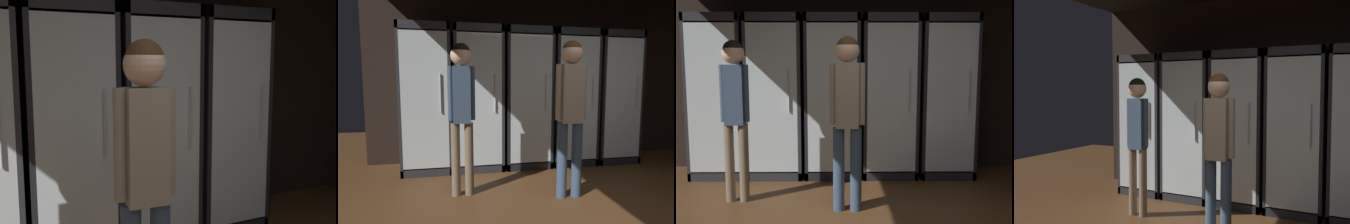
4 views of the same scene
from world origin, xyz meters
TOP-DOWN VIEW (x-y plane):
  - wall_back at (0.00, 3.03)m, footprint 6.00×0.06m
  - cooler_far_left at (-2.06, 2.69)m, footprint 0.67×0.70m
  - cooler_left at (-1.35, 2.69)m, footprint 0.67×0.70m
  - cooler_center at (-0.64, 2.69)m, footprint 0.67×0.70m
  - cooler_right at (0.07, 2.68)m, footprint 0.67×0.70m
  - cooler_far_right at (0.78, 2.69)m, footprint 0.67×0.70m
  - shopper_near at (-1.61, 1.65)m, footprint 0.29×0.22m
  - shopper_far at (-0.48, 1.39)m, footprint 0.34×0.22m

SIDE VIEW (x-z plane):
  - cooler_left at x=-1.35m, z-range -0.02..1.98m
  - cooler_right at x=0.07m, z-range -0.02..1.99m
  - cooler_far_left at x=-2.06m, z-range -0.02..1.99m
  - cooler_center at x=-0.64m, z-range -0.02..1.99m
  - cooler_far_right at x=0.78m, z-range -0.02..1.99m
  - shopper_far at x=-0.48m, z-range 0.20..1.87m
  - shopper_near at x=-1.61m, z-range 0.23..1.89m
  - wall_back at x=0.00m, z-range 0.00..2.80m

